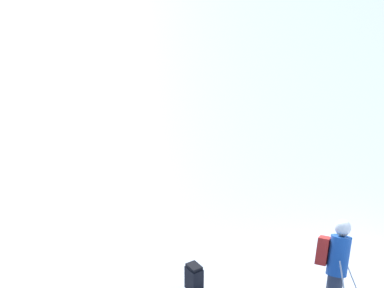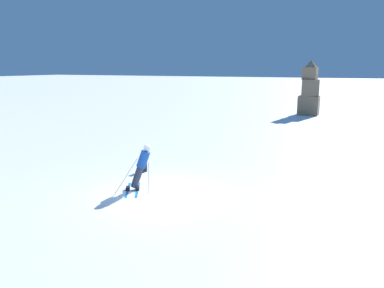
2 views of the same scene
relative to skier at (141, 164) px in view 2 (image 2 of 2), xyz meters
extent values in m
plane|color=white|center=(0.76, -0.19, -0.99)|extent=(300.00, 300.00, 0.00)
cube|color=#1E7AC6|center=(-0.45, -0.28, -0.98)|extent=(0.92, 1.56, 0.01)
cube|color=#1E7AC6|center=(-0.14, -0.11, -0.98)|extent=(0.92, 1.56, 0.01)
cube|color=black|center=(-0.45, -0.28, -0.92)|extent=(0.26, 0.31, 0.12)
cube|color=black|center=(-0.14, -0.11, -0.92)|extent=(0.26, 0.31, 0.12)
cylinder|color=#2D3342|center=(-0.14, -0.11, -0.48)|extent=(0.58, 0.48, 0.86)
cylinder|color=#194799|center=(0.08, 0.01, 0.20)|extent=(0.63, 0.56, 0.72)
sphere|color=tan|center=(0.21, 0.08, 0.61)|extent=(0.37, 0.34, 0.29)
sphere|color=silver|center=(0.22, 0.09, 0.64)|extent=(0.42, 0.40, 0.34)
cube|color=#AD231E|center=(-0.04, 0.25, 0.23)|extent=(0.45, 0.36, 0.51)
cylinder|color=#B7B7BC|center=(-0.33, -0.56, -0.37)|extent=(0.52, 0.87, 1.25)
cylinder|color=#B7B7BC|center=(0.40, -0.15, -0.45)|extent=(0.28, 0.47, 1.10)
cube|color=#7A664C|center=(2.58, 25.79, -0.08)|extent=(1.89, 1.61, 1.81)
cube|color=#7A664C|center=(2.66, 25.74, 1.60)|extent=(1.75, 1.61, 1.55)
cube|color=#7A664C|center=(2.52, 25.83, 2.95)|extent=(1.38, 1.32, 1.14)
cone|color=#7A664C|center=(2.58, 25.79, 3.86)|extent=(1.13, 1.13, 0.67)
cube|color=black|center=(-1.26, 2.08, -0.77)|extent=(0.25, 0.32, 0.44)
cube|color=black|center=(-1.26, 2.08, -0.52)|extent=(0.22, 0.29, 0.06)
camera|label=1|loc=(-7.34, -5.37, 5.89)|focal=60.00mm
camera|label=2|loc=(7.38, -11.53, 3.60)|focal=35.00mm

